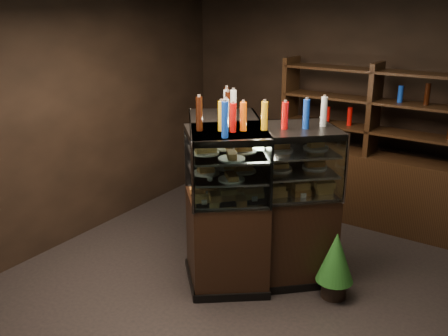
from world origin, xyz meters
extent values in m
plane|color=black|center=(0.00, 0.00, 0.00)|extent=(5.00, 5.00, 0.00)
cube|color=black|center=(0.00, 2.50, 1.50)|extent=(5.00, 0.02, 3.00)
cube|color=black|center=(0.00, -2.50, 1.50)|extent=(5.00, 0.02, 3.00)
cube|color=black|center=(-2.50, 0.00, 1.50)|extent=(0.02, 5.00, 3.00)
cube|color=black|center=(-0.21, 0.13, 0.45)|extent=(1.49, 1.45, 0.91)
cube|color=black|center=(-0.21, 0.13, 0.04)|extent=(1.54, 1.49, 0.08)
cube|color=black|center=(-0.21, 0.13, 1.52)|extent=(1.49, 1.45, 0.06)
cube|color=silver|center=(-0.21, 0.13, 0.92)|extent=(1.41, 1.37, 0.02)
cube|color=silver|center=(-0.21, 0.13, 1.13)|extent=(1.41, 1.37, 0.02)
cube|color=silver|center=(-0.21, 0.13, 1.32)|extent=(1.41, 1.37, 0.02)
cube|color=white|center=(0.03, -0.13, 1.23)|extent=(1.03, 0.94, 0.64)
cylinder|color=silver|center=(0.54, 0.34, 1.23)|extent=(0.03, 0.03, 0.66)
cylinder|color=silver|center=(-0.49, -0.59, 1.23)|extent=(0.03, 0.03, 0.66)
cube|color=black|center=(-0.62, 0.17, 0.45)|extent=(1.38, 1.53, 0.91)
cube|color=black|center=(-0.62, 0.17, 0.04)|extent=(1.42, 1.57, 0.08)
cube|color=black|center=(-0.62, 0.17, 1.52)|extent=(1.38, 1.53, 0.06)
cube|color=silver|center=(-0.62, 0.17, 0.92)|extent=(1.31, 1.45, 0.02)
cube|color=silver|center=(-0.62, 0.17, 1.13)|extent=(1.31, 1.45, 0.02)
cube|color=silver|center=(-0.62, 0.17, 1.32)|extent=(1.31, 1.45, 0.02)
cube|color=white|center=(-0.91, -0.04, 1.23)|extent=(0.83, 1.12, 0.64)
cylinder|color=silver|center=(-0.49, -0.59, 1.23)|extent=(0.03, 0.03, 0.66)
cylinder|color=silver|center=(-1.32, 0.52, 1.23)|extent=(0.03, 0.03, 0.66)
cube|color=#CA8648|center=(-0.62, -0.29, 0.95)|extent=(0.19, 0.19, 0.06)
cube|color=#CA8648|center=(-0.45, -0.13, 0.95)|extent=(0.19, 0.19, 0.06)
cube|color=#CA8648|center=(-0.27, 0.03, 0.95)|extent=(0.19, 0.19, 0.06)
cube|color=#CA8648|center=(-0.10, 0.18, 0.95)|extent=(0.19, 0.19, 0.06)
cube|color=#CA8648|center=(0.07, 0.34, 0.95)|extent=(0.19, 0.19, 0.06)
cube|color=#CA8648|center=(0.24, 0.50, 0.95)|extent=(0.19, 0.19, 0.06)
cylinder|color=white|center=(-0.60, -0.23, 1.15)|extent=(0.24, 0.24, 0.02)
cube|color=#CA8648|center=(-0.60, -0.23, 1.18)|extent=(0.18, 0.18, 0.05)
cylinder|color=white|center=(-0.34, 0.01, 1.15)|extent=(0.24, 0.24, 0.02)
cube|color=#CA8648|center=(-0.34, 0.01, 1.18)|extent=(0.18, 0.18, 0.05)
cylinder|color=white|center=(-0.08, 0.25, 1.15)|extent=(0.24, 0.24, 0.02)
cube|color=#CA8648|center=(-0.08, 0.25, 1.18)|extent=(0.18, 0.18, 0.05)
cylinder|color=white|center=(0.18, 0.48, 1.15)|extent=(0.24, 0.24, 0.02)
cube|color=#CA8648|center=(0.18, 0.48, 1.18)|extent=(0.18, 0.18, 0.05)
cylinder|color=white|center=(-0.60, -0.23, 1.34)|extent=(0.24, 0.24, 0.02)
cube|color=#CA8648|center=(-0.60, -0.23, 1.37)|extent=(0.18, 0.18, 0.05)
cylinder|color=white|center=(-0.34, 0.01, 1.34)|extent=(0.24, 0.24, 0.02)
cube|color=#CA8648|center=(-0.34, 0.01, 1.37)|extent=(0.18, 0.18, 0.05)
cylinder|color=white|center=(-0.08, 0.25, 1.34)|extent=(0.24, 0.24, 0.02)
cube|color=#CA8648|center=(-0.08, 0.25, 1.37)|extent=(0.18, 0.18, 0.05)
cylinder|color=white|center=(0.18, 0.48, 1.34)|extent=(0.24, 0.24, 0.02)
cube|color=#CA8648|center=(0.18, 0.48, 1.37)|extent=(0.18, 0.18, 0.05)
cube|color=#CA8648|center=(-1.00, 0.62, 0.95)|extent=(0.18, 0.20, 0.06)
cube|color=#CA8648|center=(-0.86, 0.43, 0.95)|extent=(0.18, 0.20, 0.06)
cube|color=#CA8648|center=(-0.72, 0.24, 0.95)|extent=(0.18, 0.20, 0.06)
cube|color=#CA8648|center=(-0.58, 0.06, 0.95)|extent=(0.18, 0.20, 0.06)
cube|color=#CA8648|center=(-0.44, -0.13, 0.95)|extent=(0.18, 0.20, 0.06)
cube|color=#CA8648|center=(-0.30, -0.32, 0.95)|extent=(0.18, 0.20, 0.06)
cylinder|color=white|center=(-0.94, 0.59, 1.15)|extent=(0.24, 0.24, 0.02)
cube|color=#CA8648|center=(-0.94, 0.59, 1.18)|extent=(0.17, 0.19, 0.05)
cylinder|color=white|center=(-0.73, 0.31, 1.15)|extent=(0.24, 0.24, 0.02)
cube|color=#CA8648|center=(-0.73, 0.31, 1.18)|extent=(0.17, 0.19, 0.05)
cylinder|color=white|center=(-0.52, 0.03, 1.15)|extent=(0.24, 0.24, 0.02)
cube|color=#CA8648|center=(-0.52, 0.03, 1.18)|extent=(0.17, 0.19, 0.05)
cylinder|color=white|center=(-0.31, -0.25, 1.15)|extent=(0.24, 0.24, 0.02)
cube|color=#CA8648|center=(-0.31, -0.25, 1.18)|extent=(0.17, 0.19, 0.05)
cylinder|color=white|center=(-0.94, 0.59, 1.34)|extent=(0.24, 0.24, 0.02)
cube|color=#CA8648|center=(-0.94, 0.59, 1.37)|extent=(0.17, 0.19, 0.05)
cylinder|color=white|center=(-0.73, 0.31, 1.34)|extent=(0.24, 0.24, 0.02)
cube|color=#CA8648|center=(-0.73, 0.31, 1.37)|extent=(0.17, 0.19, 0.05)
cylinder|color=white|center=(-0.52, 0.03, 1.34)|extent=(0.24, 0.24, 0.02)
cube|color=#CA8648|center=(-0.52, 0.03, 1.37)|extent=(0.17, 0.19, 0.05)
cylinder|color=white|center=(-0.31, -0.25, 1.34)|extent=(0.24, 0.24, 0.02)
cube|color=#CA8648|center=(-0.31, -0.25, 1.37)|extent=(0.17, 0.19, 0.05)
cylinder|color=#0F38B2|center=(-0.64, -0.26, 1.69)|extent=(0.06, 0.06, 0.28)
cylinder|color=silver|center=(-0.64, -0.26, 1.84)|extent=(0.03, 0.03, 0.02)
cylinder|color=black|center=(-0.50, -0.13, 1.69)|extent=(0.06, 0.06, 0.28)
cylinder|color=silver|center=(-0.50, -0.13, 1.84)|extent=(0.03, 0.03, 0.02)
cylinder|color=#D8590A|center=(-0.35, 0.00, 1.69)|extent=(0.06, 0.06, 0.28)
cylinder|color=silver|center=(-0.35, 0.00, 1.84)|extent=(0.03, 0.03, 0.02)
cylinder|color=#B20C0A|center=(-0.21, 0.13, 1.69)|extent=(0.06, 0.06, 0.28)
cylinder|color=silver|center=(-0.21, 0.13, 1.84)|extent=(0.03, 0.03, 0.02)
cylinder|color=#147223|center=(-0.07, 0.26, 1.69)|extent=(0.06, 0.06, 0.28)
cylinder|color=silver|center=(-0.07, 0.26, 1.84)|extent=(0.03, 0.03, 0.02)
cylinder|color=silver|center=(0.08, 0.39, 1.69)|extent=(0.06, 0.06, 0.28)
cylinder|color=silver|center=(0.08, 0.39, 1.84)|extent=(0.03, 0.03, 0.02)
cylinder|color=yellow|center=(0.22, 0.52, 1.69)|extent=(0.06, 0.06, 0.28)
cylinder|color=silver|center=(0.22, 0.52, 1.84)|extent=(0.03, 0.03, 0.02)
cylinder|color=#0F38B2|center=(-0.97, 0.64, 1.69)|extent=(0.06, 0.06, 0.28)
cylinder|color=silver|center=(-0.97, 0.64, 1.84)|extent=(0.03, 0.03, 0.02)
cylinder|color=black|center=(-0.86, 0.48, 1.69)|extent=(0.06, 0.06, 0.28)
cylinder|color=silver|center=(-0.86, 0.48, 1.84)|extent=(0.03, 0.03, 0.02)
cylinder|color=#D8590A|center=(-0.74, 0.33, 1.69)|extent=(0.06, 0.06, 0.28)
cylinder|color=silver|center=(-0.74, 0.33, 1.84)|extent=(0.03, 0.03, 0.02)
cylinder|color=#B20C0A|center=(-0.62, 0.17, 1.69)|extent=(0.06, 0.06, 0.28)
cylinder|color=silver|center=(-0.62, 0.17, 1.84)|extent=(0.03, 0.03, 0.02)
cylinder|color=#147223|center=(-0.51, 0.01, 1.69)|extent=(0.06, 0.06, 0.28)
cylinder|color=silver|center=(-0.51, 0.01, 1.84)|extent=(0.03, 0.03, 0.02)
cylinder|color=silver|center=(-0.39, -0.14, 1.69)|extent=(0.06, 0.06, 0.28)
cylinder|color=silver|center=(-0.39, -0.14, 1.84)|extent=(0.03, 0.03, 0.02)
cylinder|color=yellow|center=(-0.28, -0.30, 1.69)|extent=(0.06, 0.06, 0.28)
cylinder|color=silver|center=(-0.28, -0.30, 1.84)|extent=(0.03, 0.03, 0.02)
cylinder|color=black|center=(0.56, 0.19, 0.09)|extent=(0.23, 0.23, 0.17)
cone|color=#18561E|center=(0.56, 0.19, 0.42)|extent=(0.35, 0.35, 0.48)
cone|color=#18561E|center=(0.56, 0.19, 0.58)|extent=(0.27, 0.27, 0.34)
cube|color=black|center=(0.27, 2.05, 0.45)|extent=(2.32, 0.54, 0.90)
cube|color=black|center=(-0.85, 2.11, 1.45)|extent=(0.08, 0.38, 1.10)
cube|color=black|center=(0.27, 2.05, 1.45)|extent=(0.08, 0.38, 1.10)
cube|color=black|center=(0.27, 2.05, 1.20)|extent=(2.27, 0.50, 0.03)
cube|color=black|center=(0.27, 2.05, 1.55)|extent=(2.27, 0.50, 0.03)
cube|color=black|center=(0.27, 2.05, 1.90)|extent=(2.27, 0.50, 0.03)
cylinder|color=#0F38B2|center=(-0.60, 2.10, 1.32)|extent=(0.06, 0.06, 0.22)
cylinder|color=black|center=(-0.31, 2.08, 1.32)|extent=(0.06, 0.06, 0.22)
cylinder|color=#D8590A|center=(-0.02, 2.07, 1.32)|extent=(0.06, 0.06, 0.22)
cylinder|color=#B20C0A|center=(0.27, 2.05, 1.32)|extent=(0.06, 0.06, 0.22)
cylinder|color=#147223|center=(0.56, 2.03, 1.32)|extent=(0.06, 0.06, 0.22)
cylinder|color=silver|center=(0.85, 2.02, 1.32)|extent=(0.06, 0.06, 0.22)
camera|label=1|loc=(1.87, -3.85, 2.63)|focal=40.00mm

